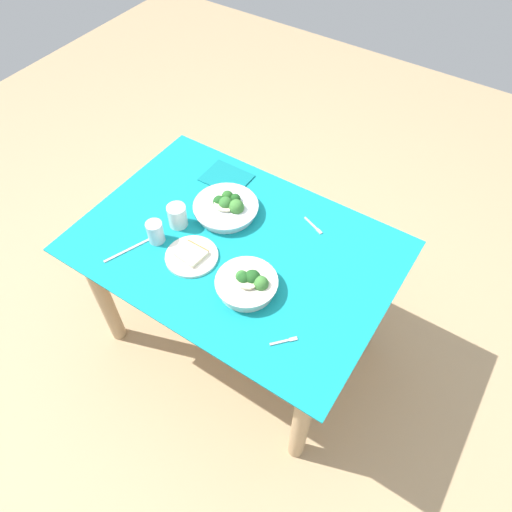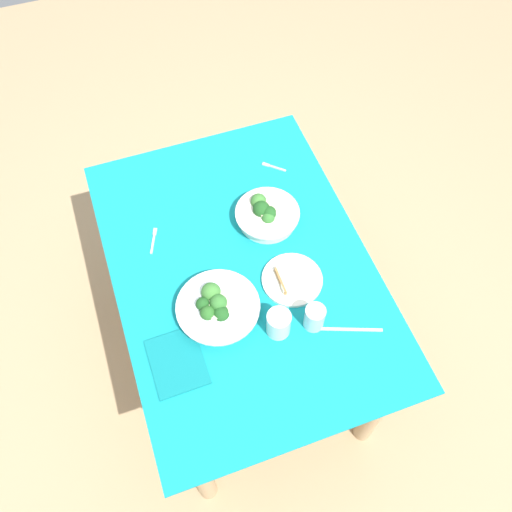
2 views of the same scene
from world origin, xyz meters
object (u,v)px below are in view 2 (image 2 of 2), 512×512
at_px(water_glass_center, 279,323).
at_px(water_glass_side, 314,317).
at_px(table_knife_left, 349,329).
at_px(fork_by_near_bowl, 154,240).
at_px(bread_side_plate, 292,279).
at_px(broccoli_bowl_far, 266,215).
at_px(napkin_folded_upper, 177,362).
at_px(broccoli_bowl_near, 217,307).
at_px(fork_by_far_bowl, 273,167).

bearing_deg(water_glass_center, water_glass_side, 81.09).
bearing_deg(water_glass_center, table_knife_left, 70.44).
bearing_deg(fork_by_near_bowl, table_knife_left, -115.25).
bearing_deg(fork_by_near_bowl, bread_side_plate, -106.49).
xyz_separation_m(broccoli_bowl_far, napkin_folded_upper, (0.42, -0.45, -0.03)).
bearing_deg(broccoli_bowl_near, water_glass_center, 52.04).
height_order(fork_by_far_bowl, fork_by_near_bowl, same).
xyz_separation_m(water_glass_center, table_knife_left, (0.08, 0.22, -0.05)).
relative_size(broccoli_bowl_far, napkin_folded_upper, 1.14).
bearing_deg(fork_by_far_bowl, water_glass_center, 112.93).
relative_size(broccoli_bowl_far, water_glass_center, 2.38).
xyz_separation_m(fork_by_far_bowl, napkin_folded_upper, (0.65, -0.56, 0.00)).
height_order(fork_by_far_bowl, napkin_folded_upper, napkin_folded_upper).
distance_m(water_glass_center, table_knife_left, 0.23).
height_order(water_glass_center, napkin_folded_upper, water_glass_center).
height_order(table_knife_left, napkin_folded_upper, napkin_folded_upper).
bearing_deg(napkin_folded_upper, broccoli_bowl_far, 132.93).
height_order(broccoli_bowl_near, fork_by_far_bowl, broccoli_bowl_near).
relative_size(broccoli_bowl_far, broccoli_bowl_near, 0.85).
bearing_deg(broccoli_bowl_near, water_glass_side, 62.38).
bearing_deg(bread_side_plate, water_glass_center, -35.17).
bearing_deg(broccoli_bowl_near, fork_by_far_bowl, 143.27).
xyz_separation_m(water_glass_side, fork_by_far_bowl, (-0.67, 0.11, -0.04)).
distance_m(fork_by_near_bowl, table_knife_left, 0.75).
distance_m(water_glass_center, fork_by_near_bowl, 0.56).
bearing_deg(water_glass_center, fork_by_far_bowl, 160.88).
distance_m(broccoli_bowl_near, water_glass_side, 0.31).
height_order(water_glass_side, fork_by_near_bowl, water_glass_side).
bearing_deg(napkin_folded_upper, broccoli_bowl_near, 126.12).
relative_size(fork_by_near_bowl, table_knife_left, 0.48).
bearing_deg(fork_by_near_bowl, water_glass_center, -126.22).
xyz_separation_m(water_glass_side, table_knife_left, (0.06, 0.10, -0.05)).
bearing_deg(bread_side_plate, fork_by_near_bowl, -128.42).
bearing_deg(napkin_folded_upper, table_knife_left, 81.79).
bearing_deg(fork_by_near_bowl, broccoli_bowl_near, -137.42).
height_order(water_glass_side, fork_by_far_bowl, water_glass_side).
relative_size(broccoli_bowl_far, table_knife_left, 1.07).
bearing_deg(table_knife_left, water_glass_side, -9.32).
distance_m(broccoli_bowl_near, fork_by_far_bowl, 0.65).
relative_size(broccoli_bowl_far, fork_by_far_bowl, 2.90).
xyz_separation_m(fork_by_near_bowl, napkin_folded_upper, (0.47, -0.04, 0.00)).
distance_m(bread_side_plate, water_glass_center, 0.19).
xyz_separation_m(broccoli_bowl_far, broccoli_bowl_near, (0.29, -0.28, -0.00)).
height_order(water_glass_center, water_glass_side, water_glass_center).
xyz_separation_m(broccoli_bowl_far, table_knife_left, (0.50, 0.10, -0.03)).
height_order(bread_side_plate, fork_by_near_bowl, bread_side_plate).
distance_m(water_glass_center, napkin_folded_upper, 0.34).
height_order(broccoli_bowl_near, fork_by_near_bowl, broccoli_bowl_near).
xyz_separation_m(water_glass_side, napkin_folded_upper, (-0.02, -0.45, -0.04)).
bearing_deg(napkin_folded_upper, fork_by_near_bowl, 175.01).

